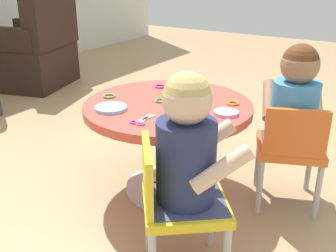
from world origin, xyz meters
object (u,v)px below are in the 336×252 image
craft_table (168,127)px  rolling_pin (183,86)px  child_chair_left (176,202)px  seated_child_right (295,100)px  craft_scissors (141,121)px  seated_child_left (188,145)px  child_chair_right (290,149)px  armchair_dark (33,54)px

craft_table → rolling_pin: size_ratio=3.88×
craft_table → child_chair_left: bearing=-144.8°
craft_table → seated_child_right: seated_child_right is taller
craft_scissors → craft_table: bearing=7.5°
seated_child_left → craft_scissors: bearing=60.8°
child_chair_left → rolling_pin: (0.70, 0.39, 0.20)m
child_chair_left → seated_child_left: bearing=-51.4°
craft_table → seated_child_left: size_ratio=1.61×
child_chair_right → rolling_pin: (0.03, 0.61, 0.20)m
child_chair_left → seated_child_right: size_ratio=1.05×
seated_child_right → rolling_pin: seated_child_right is taller
child_chair_right → armchair_dark: 2.81m
child_chair_right → rolling_pin: 0.64m
armchair_dark → craft_scissors: size_ratio=6.66×
craft_scissors → child_chair_right: bearing=-48.8°
child_chair_left → craft_scissors: child_chair_left is taller
child_chair_right → seated_child_left: bearing=163.8°
child_chair_right → seated_child_right: seated_child_right is taller
seated_child_right → craft_table: bearing=112.6°
armchair_dark → craft_table: bearing=-113.8°
seated_child_left → craft_scissors: 0.39m
armchair_dark → craft_scissors: bearing=-119.1°
seated_child_left → armchair_dark: 2.89m
child_chair_left → seated_child_right: seated_child_right is taller
armchair_dark → rolling_pin: (-0.73, -2.10, 0.20)m
seated_child_left → rolling_pin: bearing=31.8°
craft_scissors → rolling_pin: bearing=9.6°
child_chair_left → child_chair_right: (0.67, -0.22, 0.00)m
child_chair_left → craft_scissors: bearing=55.1°
child_chair_left → rolling_pin: child_chair_left is taller
craft_table → rolling_pin: rolling_pin is taller
seated_child_right → rolling_pin: size_ratio=2.41×
craft_scissors → seated_child_left: bearing=-119.2°
seated_child_right → armchair_dark: 2.80m
seated_child_left → armchair_dark: (1.41, 2.52, -0.22)m
child_chair_right → craft_scissors: 0.72m
craft_table → craft_scissors: bearing=-172.5°
seated_child_left → child_chair_right: seated_child_left is taller
child_chair_left → seated_child_left: size_ratio=1.05×
seated_child_right → craft_scissors: bearing=134.3°
child_chair_left → armchair_dark: (1.43, 2.49, 0.00)m
craft_table → child_chair_right: (0.19, -0.56, -0.05)m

